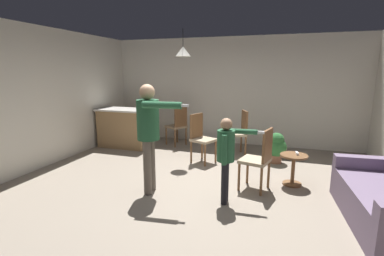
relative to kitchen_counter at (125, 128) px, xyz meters
name	(u,v)px	position (x,y,z in m)	size (l,w,h in m)	color
ground	(194,190)	(2.45, -1.98, -0.48)	(7.68, 7.68, 0.00)	gray
wall_back	(232,91)	(2.45, 1.22, 0.87)	(6.40, 0.10, 2.70)	silver
wall_left	(29,99)	(-0.75, -1.98, 0.87)	(0.10, 6.40, 2.70)	silver
kitchen_counter	(125,128)	(0.00, 0.00, 0.00)	(1.26, 0.66, 0.95)	#99754C
side_table_by_couch	(293,166)	(3.93, -1.26, -0.15)	(0.44, 0.44, 0.52)	brown
person_adult	(149,127)	(1.82, -2.25, 0.56)	(0.85, 0.48, 1.67)	#60564C
person_child	(227,151)	(3.00, -2.24, 0.29)	(0.63, 0.38, 1.23)	black
dining_chair_by_counter	(259,157)	(3.41, -1.66, 0.07)	(0.51, 0.51, 1.00)	brown
dining_chair_near_wall	(239,131)	(2.81, 0.19, 0.07)	(0.55, 0.55, 1.00)	brown
dining_chair_centre_back	(201,136)	(2.14, -0.56, 0.07)	(0.55, 0.55, 1.00)	brown
dining_chair_spare	(178,124)	(1.22, 0.53, 0.07)	(0.57, 0.57, 1.00)	brown
potted_plant_corner	(276,146)	(3.63, -0.16, -0.13)	(0.41, 0.41, 0.63)	brown
spare_remote_on_table	(297,153)	(3.98, -1.23, 0.06)	(0.04, 0.13, 0.04)	white
ceiling_light_pendant	(183,51)	(1.70, -0.40, 1.77)	(0.32, 0.32, 0.55)	silver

